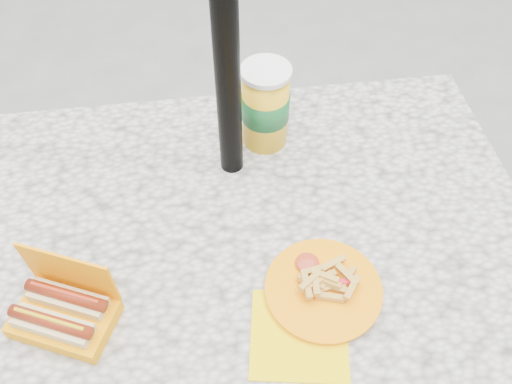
{
  "coord_description": "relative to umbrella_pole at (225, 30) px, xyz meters",
  "views": [
    {
      "loc": [
        -0.06,
        -0.65,
        1.65
      ],
      "look_at": [
        0.04,
        0.03,
        0.8
      ],
      "focal_mm": 38.0,
      "sensor_mm": 36.0,
      "label": 1
    }
  ],
  "objects": [
    {
      "name": "umbrella_pole",
      "position": [
        0.0,
        0.0,
        0.0
      ],
      "size": [
        0.05,
        0.05,
        2.2
      ],
      "primitive_type": "cylinder",
      "color": "black",
      "rests_on": "ground"
    },
    {
      "name": "picnic_table",
      "position": [
        0.0,
        -0.16,
        -0.46
      ],
      "size": [
        1.2,
        0.8,
        0.75
      ],
      "color": "beige",
      "rests_on": "ground"
    },
    {
      "name": "ground",
      "position": [
        0.0,
        -0.16,
        -1.1
      ],
      "size": [
        60.0,
        60.0,
        0.0
      ],
      "primitive_type": "plane",
      "color": "slate"
    },
    {
      "name": "hotdog_box",
      "position": [
        -0.33,
        -0.33,
        -0.32
      ],
      "size": [
        0.21,
        0.18,
        0.14
      ],
      "rotation": [
        0.0,
        0.0,
        -0.43
      ],
      "color": "#FF8C00",
      "rests_on": "picnic_table"
    },
    {
      "name": "soda_cup",
      "position": [
        0.08,
        0.07,
        -0.25
      ],
      "size": [
        0.11,
        0.11,
        0.2
      ],
      "rotation": [
        0.0,
        0.0,
        -0.39
      ],
      "color": "yellow",
      "rests_on": "picnic_table"
    },
    {
      "name": "fries_plate",
      "position": [
        0.13,
        -0.34,
        -0.34
      ],
      "size": [
        0.27,
        0.29,
        0.04
      ],
      "rotation": [
        0.0,
        0.0,
        -0.36
      ],
      "color": "#FFD800",
      "rests_on": "picnic_table"
    }
  ]
}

